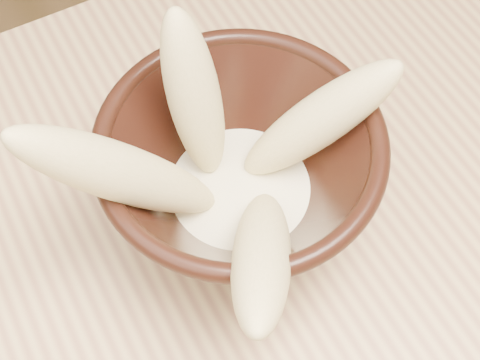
% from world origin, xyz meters
% --- Properties ---
extents(bowl, '(0.19, 0.19, 0.10)m').
position_xyz_m(bowl, '(-0.22, 0.14, 0.81)').
color(bowl, black).
rests_on(bowl, table).
extents(milk_puddle, '(0.11, 0.11, 0.01)m').
position_xyz_m(milk_puddle, '(-0.22, 0.14, 0.78)').
color(milk_puddle, '#F4EEC4').
rests_on(milk_puddle, bowl).
extents(banana_upright, '(0.04, 0.07, 0.14)m').
position_xyz_m(banana_upright, '(-0.23, 0.18, 0.85)').
color(banana_upright, '#D4C87D').
rests_on(banana_upright, bowl).
extents(banana_left, '(0.14, 0.05, 0.16)m').
position_xyz_m(banana_left, '(-0.29, 0.14, 0.86)').
color(banana_left, '#D4C87D').
rests_on(banana_left, bowl).
extents(banana_right, '(0.12, 0.07, 0.12)m').
position_xyz_m(banana_right, '(-0.16, 0.13, 0.84)').
color(banana_right, '#D4C87D').
rests_on(banana_right, bowl).
extents(banana_front, '(0.11, 0.15, 0.13)m').
position_xyz_m(banana_front, '(-0.24, 0.07, 0.84)').
color(banana_front, '#D4C87D').
rests_on(banana_front, bowl).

